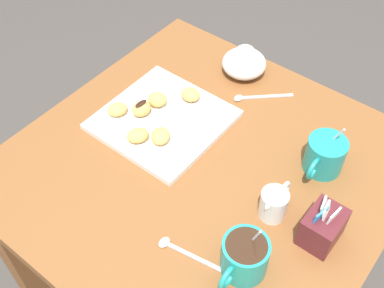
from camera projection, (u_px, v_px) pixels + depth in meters
dining_table at (203, 198)px, 1.25m from camera, size 0.85×0.86×0.73m
pastry_plate_square at (163, 120)px, 1.23m from camera, size 0.30×0.30×0.02m
coffee_mug_teal_left at (325, 154)px, 1.10m from camera, size 0.13×0.09×0.13m
coffee_mug_teal_right at (244, 256)px, 0.93m from camera, size 0.13×0.09×0.13m
cream_pitcher_white at (274, 203)px, 1.02m from camera, size 0.10×0.06×0.07m
sugar_caddy at (323, 227)px, 0.98m from camera, size 0.09×0.07×0.11m
ice_cream_bowl at (244, 62)px, 1.34m from camera, size 0.12×0.12×0.09m
loose_spoon_near_saucer at (184, 252)px, 0.98m from camera, size 0.04×0.16×0.01m
loose_spoon_by_plate at (256, 97)px, 1.29m from camera, size 0.12×0.12×0.01m
beignet_0 at (117, 109)px, 1.22m from camera, size 0.07×0.06×0.03m
beignet_1 at (141, 109)px, 1.22m from camera, size 0.06×0.05×0.03m
chocolate_drizzle_1 at (141, 103)px, 1.21m from camera, size 0.04×0.02×0.00m
beignet_2 at (157, 100)px, 1.24m from camera, size 0.06×0.06×0.03m
beignet_3 at (161, 136)px, 1.16m from camera, size 0.07×0.07×0.03m
beignet_4 at (138, 135)px, 1.16m from camera, size 0.07×0.06×0.03m
beignet_5 at (191, 95)px, 1.26m from camera, size 0.05×0.06×0.03m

